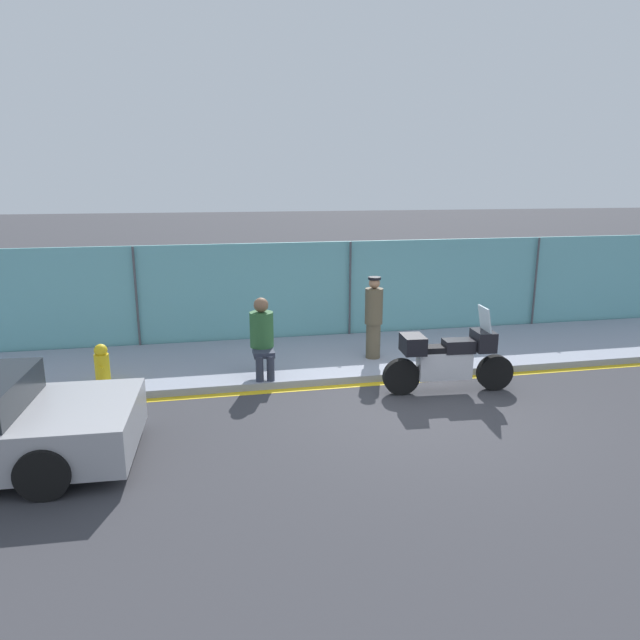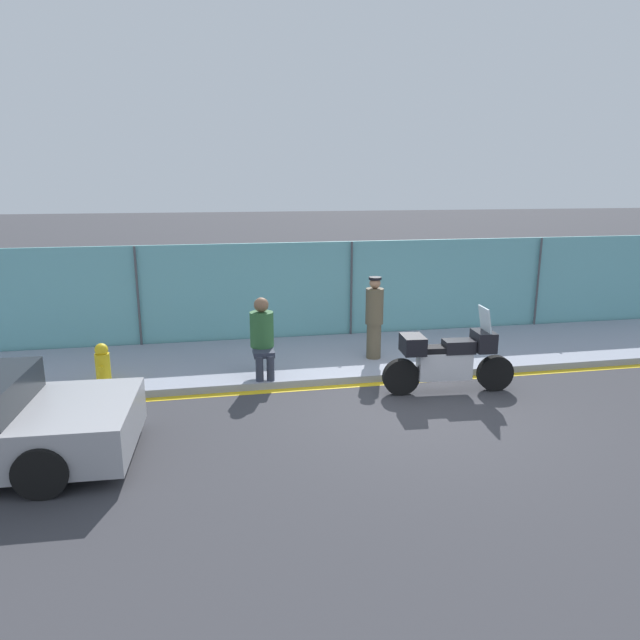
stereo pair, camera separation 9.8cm
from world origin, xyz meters
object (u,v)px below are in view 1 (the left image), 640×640
Objects in this scene: person_seated_on_curb at (262,333)px; officer_standing at (373,317)px; fire_hydrant at (102,364)px; motorcycle at (448,359)px.

officer_standing is at bearing 13.64° from person_seated_on_curb.
officer_standing is at bearing 4.70° from fire_hydrant.
person_seated_on_curb is (-3.04, 1.21, 0.30)m from motorcycle.
motorcycle is 5.97m from fire_hydrant.
fire_hydrant is at bearing 171.24° from motorcycle.
fire_hydrant is at bearing -175.30° from officer_standing.
person_seated_on_curb is 2.04× the size of fire_hydrant.
motorcycle is at bearing -21.67° from person_seated_on_curb.
officer_standing is (-0.80, 1.75, 0.36)m from motorcycle.
officer_standing reaches higher than person_seated_on_curb.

